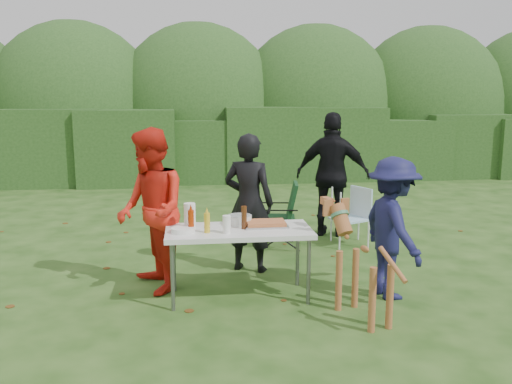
{
  "coord_description": "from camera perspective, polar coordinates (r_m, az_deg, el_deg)",
  "views": [
    {
      "loc": [
        -0.29,
        -5.15,
        2.11
      ],
      "look_at": [
        0.47,
        0.93,
        1.0
      ],
      "focal_mm": 38.0,
      "sensor_mm": 36.0,
      "label": 1
    }
  ],
  "objects": [
    {
      "name": "dog",
      "position": [
        5.22,
        11.31,
        -7.65
      ],
      "size": [
        0.74,
        1.18,
        1.05
      ],
      "primitive_type": null,
      "rotation": [
        0.0,
        0.0,
        1.86
      ],
      "color": "#A25F33",
      "rests_on": "ground"
    },
    {
      "name": "plate_stack",
      "position": [
        5.5,
        -7.7,
        -3.99
      ],
      "size": [
        0.24,
        0.24,
        0.05
      ],
      "primitive_type": "cylinder",
      "color": "white",
      "rests_on": "folding_table"
    },
    {
      "name": "hedge_row",
      "position": [
        13.21,
        -5.86,
        4.75
      ],
      "size": [
        22.0,
        1.4,
        1.7
      ],
      "primitive_type": "cube",
      "color": "#23471C",
      "rests_on": "ground"
    },
    {
      "name": "ground",
      "position": [
        5.57,
        -3.7,
        -12.01
      ],
      "size": [
        80.0,
        80.0,
        0.0
      ],
      "primitive_type": "plane",
      "color": "#1E4211"
    },
    {
      "name": "cup_stack",
      "position": [
        5.41,
        -3.11,
        -3.43
      ],
      "size": [
        0.08,
        0.08,
        0.18
      ],
      "primitive_type": "cylinder",
      "color": "white",
      "rests_on": "folding_table"
    },
    {
      "name": "beer_bottle",
      "position": [
        5.58,
        -1.26,
        -2.69
      ],
      "size": [
        0.06,
        0.06,
        0.24
      ],
      "primitive_type": "cylinder",
      "color": "#47230F",
      "rests_on": "folding_table"
    },
    {
      "name": "pasta_bowl",
      "position": [
        5.78,
        -1.74,
        -2.94
      ],
      "size": [
        0.26,
        0.26,
        0.1
      ],
      "primitive_type": "cylinder",
      "color": "silver",
      "rests_on": "folding_table"
    },
    {
      "name": "folding_table",
      "position": [
        5.61,
        -1.83,
        -4.44
      ],
      "size": [
        1.5,
        0.7,
        0.74
      ],
      "color": "silver",
      "rests_on": "ground"
    },
    {
      "name": "shrub_backdrop",
      "position": [
        14.76,
        -6.06,
        8.24
      ],
      "size": [
        20.0,
        2.6,
        3.2
      ],
      "primitive_type": "ellipsoid",
      "color": "#3D6628",
      "rests_on": "ground"
    },
    {
      "name": "ketchup_bottle",
      "position": [
        5.52,
        -6.85,
        -3.01
      ],
      "size": [
        0.06,
        0.06,
        0.22
      ],
      "primitive_type": "cylinder",
      "color": "#9D2A06",
      "rests_on": "folding_table"
    },
    {
      "name": "child",
      "position": [
        5.8,
        14.19,
        -3.7
      ],
      "size": [
        0.68,
        1.03,
        1.48
      ],
      "primitive_type": "imported",
      "rotation": [
        0.0,
        0.0,
        1.72
      ],
      "color": "#181946",
      "rests_on": "ground"
    },
    {
      "name": "person_black_puffy",
      "position": [
        8.14,
        8.07,
        1.81
      ],
      "size": [
        1.18,
        0.82,
        1.85
      ],
      "primitive_type": "imported",
      "rotation": [
        0.0,
        0.0,
        2.77
      ],
      "color": "black",
      "rests_on": "ground"
    },
    {
      "name": "food_tray",
      "position": [
        5.71,
        1.05,
        -3.53
      ],
      "size": [
        0.45,
        0.3,
        0.02
      ],
      "primitive_type": "cube",
      "color": "#B7B7BA",
      "rests_on": "folding_table"
    },
    {
      "name": "camping_chair",
      "position": [
        7.54,
        2.22,
        -2.38
      ],
      "size": [
        0.66,
        0.66,
        0.92
      ],
      "primitive_type": null,
      "rotation": [
        0.0,
        0.0,
        2.98
      ],
      "color": "#143A1C",
      "rests_on": "ground"
    },
    {
      "name": "person_cook",
      "position": [
        6.46,
        -0.76,
        -1.15
      ],
      "size": [
        0.72,
        0.62,
        1.66
      ],
      "primitive_type": "imported",
      "rotation": [
        0.0,
        0.0,
        2.71
      ],
      "color": "black",
      "rests_on": "ground"
    },
    {
      "name": "lawn_chair",
      "position": [
        7.76,
        9.85,
        -2.55
      ],
      "size": [
        0.64,
        0.64,
        0.82
      ],
      "primitive_type": null,
      "rotation": [
        0.0,
        0.0,
        3.58
      ],
      "color": "#63B5DD",
      "rests_on": "ground"
    },
    {
      "name": "paper_towel_roll",
      "position": [
        5.66,
        -6.99,
        -2.48
      ],
      "size": [
        0.12,
        0.12,
        0.26
      ],
      "primitive_type": "cylinder",
      "color": "white",
      "rests_on": "folding_table"
    },
    {
      "name": "person_red_jacket",
      "position": [
        5.88,
        -11.0,
        -1.96
      ],
      "size": [
        0.91,
        1.03,
        1.77
      ],
      "primitive_type": "imported",
      "rotation": [
        0.0,
        0.0,
        -1.25
      ],
      "color": "red",
      "rests_on": "ground"
    },
    {
      "name": "focaccia_bread",
      "position": [
        5.7,
        1.05,
        -3.25
      ],
      "size": [
        0.4,
        0.26,
        0.04
      ],
      "primitive_type": "cube",
      "color": "#BC6839",
      "rests_on": "food_tray"
    },
    {
      "name": "mustard_bottle",
      "position": [
        5.45,
        -5.18,
        -3.26
      ],
      "size": [
        0.06,
        0.06,
        0.2
      ],
      "primitive_type": "cylinder",
      "color": "gold",
      "rests_on": "folding_table"
    }
  ]
}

